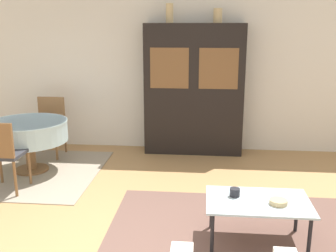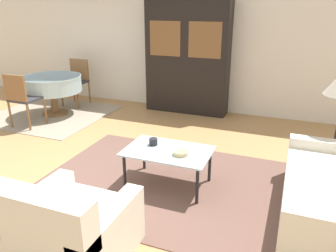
{
  "view_description": "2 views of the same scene",
  "coord_description": "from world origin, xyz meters",
  "px_view_note": "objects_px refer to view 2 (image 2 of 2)",
  "views": [
    {
      "loc": [
        0.62,
        -2.97,
        2.08
      ],
      "look_at": [
        0.2,
        1.4,
        0.95
      ],
      "focal_mm": 42.0,
      "sensor_mm": 36.0,
      "label": 1
    },
    {
      "loc": [
        2.4,
        -2.62,
        2.02
      ],
      "look_at": [
        1.15,
        0.56,
        0.75
      ],
      "focal_mm": 35.0,
      "sensor_mm": 36.0,
      "label": 2
    }
  ],
  "objects_px": {
    "display_cabinet": "(187,58)",
    "dining_chair_far": "(77,79)",
    "armchair": "(68,231)",
    "dining_table": "(52,84)",
    "cup": "(153,142)",
    "bowl": "(181,153)",
    "dining_chair_near": "(22,97)",
    "coffee_table": "(168,154)"
  },
  "relations": [
    {
      "from": "dining_chair_far",
      "to": "display_cabinet",
      "type": "bearing_deg",
      "value": -170.94
    },
    {
      "from": "display_cabinet",
      "to": "dining_chair_far",
      "type": "height_order",
      "value": "display_cabinet"
    },
    {
      "from": "dining_table",
      "to": "cup",
      "type": "bearing_deg",
      "value": -29.76
    },
    {
      "from": "dining_table",
      "to": "coffee_table",
      "type": "bearing_deg",
      "value": -29.08
    },
    {
      "from": "dining_chair_near",
      "to": "bowl",
      "type": "distance_m",
      "value": 3.37
    },
    {
      "from": "cup",
      "to": "bowl",
      "type": "distance_m",
      "value": 0.42
    },
    {
      "from": "coffee_table",
      "to": "dining_chair_near",
      "type": "relative_size",
      "value": 1.06
    },
    {
      "from": "dining_chair_near",
      "to": "cup",
      "type": "relative_size",
      "value": 9.43
    },
    {
      "from": "display_cabinet",
      "to": "dining_table",
      "type": "height_order",
      "value": "display_cabinet"
    },
    {
      "from": "bowl",
      "to": "coffee_table",
      "type": "bearing_deg",
      "value": 160.24
    },
    {
      "from": "display_cabinet",
      "to": "coffee_table",
      "type": "bearing_deg",
      "value": -75.82
    },
    {
      "from": "display_cabinet",
      "to": "cup",
      "type": "xyz_separation_m",
      "value": [
        0.5,
        -2.75,
        -0.56
      ]
    },
    {
      "from": "display_cabinet",
      "to": "dining_table",
      "type": "bearing_deg",
      "value": -153.92
    },
    {
      "from": "display_cabinet",
      "to": "cup",
      "type": "relative_size",
      "value": 21.3
    },
    {
      "from": "bowl",
      "to": "armchair",
      "type": "bearing_deg",
      "value": -109.19
    },
    {
      "from": "dining_chair_far",
      "to": "cup",
      "type": "height_order",
      "value": "dining_chair_far"
    },
    {
      "from": "dining_table",
      "to": "dining_chair_far",
      "type": "bearing_deg",
      "value": 90.0
    },
    {
      "from": "display_cabinet",
      "to": "dining_chair_near",
      "type": "height_order",
      "value": "display_cabinet"
    },
    {
      "from": "dining_table",
      "to": "armchair",
      "type": "bearing_deg",
      "value": -48.83
    },
    {
      "from": "cup",
      "to": "dining_chair_near",
      "type": "bearing_deg",
      "value": 163.29
    },
    {
      "from": "armchair",
      "to": "dining_chair_near",
      "type": "height_order",
      "value": "dining_chair_near"
    },
    {
      "from": "armchair",
      "to": "dining_table",
      "type": "xyz_separation_m",
      "value": [
        -2.74,
        3.13,
        0.3
      ]
    },
    {
      "from": "dining_chair_near",
      "to": "dining_chair_far",
      "type": "distance_m",
      "value": 1.53
    },
    {
      "from": "display_cabinet",
      "to": "cup",
      "type": "bearing_deg",
      "value": -79.76
    },
    {
      "from": "dining_chair_near",
      "to": "bowl",
      "type": "xyz_separation_m",
      "value": [
        3.22,
        -0.99,
        -0.07
      ]
    },
    {
      "from": "display_cabinet",
      "to": "dining_chair_near",
      "type": "bearing_deg",
      "value": -140.68
    },
    {
      "from": "dining_chair_far",
      "to": "coffee_table",
      "type": "bearing_deg",
      "value": 141.05
    },
    {
      "from": "coffee_table",
      "to": "dining_chair_near",
      "type": "xyz_separation_m",
      "value": [
        -3.04,
        0.92,
        0.14
      ]
    },
    {
      "from": "dining_chair_near",
      "to": "bowl",
      "type": "height_order",
      "value": "dining_chair_near"
    },
    {
      "from": "dining_chair_near",
      "to": "dining_table",
      "type": "bearing_deg",
      "value": 90.0
    },
    {
      "from": "display_cabinet",
      "to": "dining_table",
      "type": "distance_m",
      "value": 2.63
    },
    {
      "from": "coffee_table",
      "to": "armchair",
      "type": "bearing_deg",
      "value": -101.81
    },
    {
      "from": "armchair",
      "to": "dining_table",
      "type": "bearing_deg",
      "value": 131.17
    },
    {
      "from": "bowl",
      "to": "dining_chair_far",
      "type": "bearing_deg",
      "value": 141.92
    },
    {
      "from": "cup",
      "to": "dining_table",
      "type": "bearing_deg",
      "value": 150.24
    },
    {
      "from": "coffee_table",
      "to": "bowl",
      "type": "bearing_deg",
      "value": -19.76
    },
    {
      "from": "dining_chair_near",
      "to": "coffee_table",
      "type": "bearing_deg",
      "value": -16.9
    },
    {
      "from": "coffee_table",
      "to": "dining_chair_far",
      "type": "height_order",
      "value": "dining_chair_far"
    },
    {
      "from": "dining_table",
      "to": "dining_chair_near",
      "type": "bearing_deg",
      "value": -90.0
    },
    {
      "from": "display_cabinet",
      "to": "dining_table",
      "type": "xyz_separation_m",
      "value": [
        -2.32,
        -1.14,
        -0.46
      ]
    },
    {
      "from": "dining_table",
      "to": "dining_chair_near",
      "type": "distance_m",
      "value": 0.77
    },
    {
      "from": "armchair",
      "to": "dining_chair_near",
      "type": "relative_size",
      "value": 0.95
    }
  ]
}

